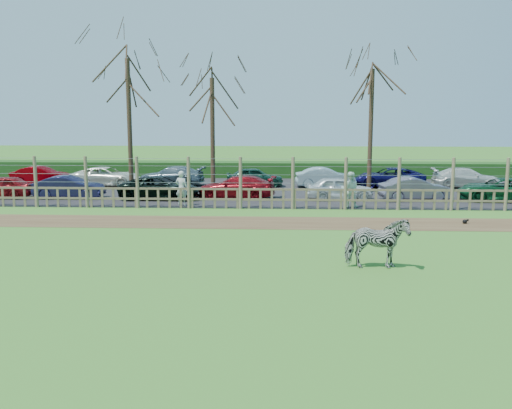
{
  "coord_description": "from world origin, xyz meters",
  "views": [
    {
      "loc": [
        2.02,
        -18.99,
        4.58
      ],
      "look_at": [
        1.0,
        2.5,
        1.1
      ],
      "focal_mm": 40.0,
      "sensor_mm": 36.0,
      "label": 1
    }
  ],
  "objects_px": {
    "tree_mid": "(212,107)",
    "car_4": "(339,188)",
    "car_6": "(501,189)",
    "car_11": "(325,177)",
    "car_7": "(41,176)",
    "car_12": "(389,177)",
    "car_3": "(237,187)",
    "car_5": "(415,189)",
    "zebra": "(377,243)",
    "car_9": "(171,176)",
    "car_8": "(106,177)",
    "car_10": "(255,177)",
    "tree_left": "(128,93)",
    "visitor_a": "(182,188)",
    "visitor_b": "(350,190)",
    "car_13": "(467,178)",
    "car_0": "(1,187)",
    "car_1": "(69,187)",
    "crow": "(465,221)",
    "tree_right": "(372,101)",
    "car_2": "(160,188)"
  },
  "relations": [
    {
      "from": "crow",
      "to": "car_6",
      "type": "xyz_separation_m",
      "value": [
        3.7,
        6.18,
        0.54
      ]
    },
    {
      "from": "car_0",
      "to": "car_3",
      "type": "height_order",
      "value": "same"
    },
    {
      "from": "tree_left",
      "to": "car_13",
      "type": "relative_size",
      "value": 1.9
    },
    {
      "from": "tree_left",
      "to": "car_7",
      "type": "height_order",
      "value": "tree_left"
    },
    {
      "from": "car_8",
      "to": "car_6",
      "type": "bearing_deg",
      "value": -100.88
    },
    {
      "from": "tree_right",
      "to": "visitor_b",
      "type": "distance_m",
      "value": 7.25
    },
    {
      "from": "tree_right",
      "to": "car_4",
      "type": "bearing_deg",
      "value": -123.09
    },
    {
      "from": "car_4",
      "to": "car_7",
      "type": "bearing_deg",
      "value": 70.64
    },
    {
      "from": "car_7",
      "to": "car_12",
      "type": "relative_size",
      "value": 0.84
    },
    {
      "from": "car_9",
      "to": "car_0",
      "type": "bearing_deg",
      "value": -50.77
    },
    {
      "from": "car_3",
      "to": "car_5",
      "type": "bearing_deg",
      "value": 94.2
    },
    {
      "from": "tree_mid",
      "to": "car_7",
      "type": "relative_size",
      "value": 1.87
    },
    {
      "from": "car_3",
      "to": "car_13",
      "type": "relative_size",
      "value": 1.0
    },
    {
      "from": "car_0",
      "to": "car_2",
      "type": "distance_m",
      "value": 8.63
    },
    {
      "from": "tree_left",
      "to": "car_10",
      "type": "bearing_deg",
      "value": 27.17
    },
    {
      "from": "tree_mid",
      "to": "visitor_a",
      "type": "bearing_deg",
      "value": -100.92
    },
    {
      "from": "zebra",
      "to": "tree_right",
      "type": "bearing_deg",
      "value": -9.63
    },
    {
      "from": "car_13",
      "to": "tree_mid",
      "type": "bearing_deg",
      "value": 105.08
    },
    {
      "from": "car_3",
      "to": "car_4",
      "type": "distance_m",
      "value": 5.45
    },
    {
      "from": "car_13",
      "to": "car_8",
      "type": "bearing_deg",
      "value": 96.25
    },
    {
      "from": "car_5",
      "to": "car_10",
      "type": "height_order",
      "value": "same"
    },
    {
      "from": "car_7",
      "to": "car_10",
      "type": "height_order",
      "value": "same"
    },
    {
      "from": "car_2",
      "to": "car_10",
      "type": "height_order",
      "value": "same"
    },
    {
      "from": "tree_left",
      "to": "car_5",
      "type": "relative_size",
      "value": 2.16
    },
    {
      "from": "car_3",
      "to": "car_8",
      "type": "relative_size",
      "value": 0.96
    },
    {
      "from": "zebra",
      "to": "car_4",
      "type": "xyz_separation_m",
      "value": [
        0.18,
        13.34,
        -0.13
      ]
    },
    {
      "from": "car_6",
      "to": "car_11",
      "type": "xyz_separation_m",
      "value": [
        -8.69,
        5.1,
        0.0
      ]
    },
    {
      "from": "car_6",
      "to": "car_8",
      "type": "bearing_deg",
      "value": -94.91
    },
    {
      "from": "car_0",
      "to": "car_13",
      "type": "xyz_separation_m",
      "value": [
        26.32,
        5.43,
        0.0
      ]
    },
    {
      "from": "car_4",
      "to": "tree_mid",
      "type": "bearing_deg",
      "value": 65.74
    },
    {
      "from": "visitor_a",
      "to": "car_11",
      "type": "height_order",
      "value": "visitor_a"
    },
    {
      "from": "tree_mid",
      "to": "car_4",
      "type": "distance_m",
      "value": 8.57
    },
    {
      "from": "crow",
      "to": "car_3",
      "type": "height_order",
      "value": "car_3"
    },
    {
      "from": "car_5",
      "to": "car_6",
      "type": "bearing_deg",
      "value": -97.87
    },
    {
      "from": "car_13",
      "to": "car_6",
      "type": "bearing_deg",
      "value": -173.34
    },
    {
      "from": "zebra",
      "to": "car_10",
      "type": "distance_m",
      "value": 18.96
    },
    {
      "from": "zebra",
      "to": "car_9",
      "type": "bearing_deg",
      "value": 25.51
    },
    {
      "from": "car_8",
      "to": "car_3",
      "type": "bearing_deg",
      "value": -116.48
    },
    {
      "from": "car_1",
      "to": "crow",
      "type": "bearing_deg",
      "value": -109.17
    },
    {
      "from": "tree_left",
      "to": "car_8",
      "type": "relative_size",
      "value": 1.82
    },
    {
      "from": "car_8",
      "to": "car_12",
      "type": "xyz_separation_m",
      "value": [
        17.49,
        0.34,
        0.0
      ]
    },
    {
      "from": "car_4",
      "to": "car_10",
      "type": "relative_size",
      "value": 1.0
    },
    {
      "from": "car_0",
      "to": "tree_left",
      "type": "bearing_deg",
      "value": 102.64
    },
    {
      "from": "car_13",
      "to": "car_0",
      "type": "bearing_deg",
      "value": 107.16
    },
    {
      "from": "zebra",
      "to": "car_10",
      "type": "xyz_separation_m",
      "value": [
        -4.53,
        18.41,
        -0.13
      ]
    },
    {
      "from": "visitor_a",
      "to": "visitor_b",
      "type": "bearing_deg",
      "value": -166.86
    },
    {
      "from": "car_13",
      "to": "car_3",
      "type": "bearing_deg",
      "value": 114.95
    },
    {
      "from": "tree_right",
      "to": "car_3",
      "type": "distance_m",
      "value": 9.18
    },
    {
      "from": "car_1",
      "to": "car_13",
      "type": "bearing_deg",
      "value": -78.23
    },
    {
      "from": "car_7",
      "to": "car_13",
      "type": "height_order",
      "value": "same"
    }
  ]
}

